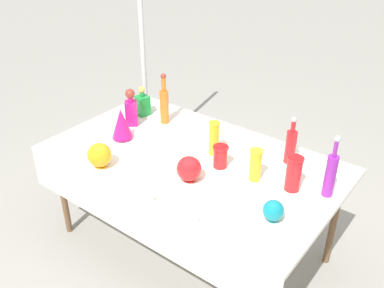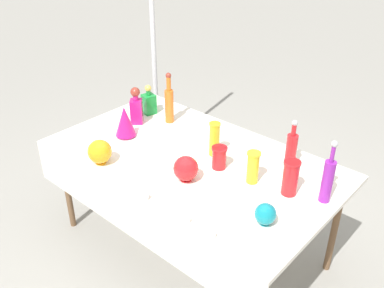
{
  "view_description": "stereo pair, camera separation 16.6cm",
  "coord_description": "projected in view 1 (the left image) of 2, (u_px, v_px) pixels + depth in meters",
  "views": [
    {
      "loc": [
        1.44,
        -1.86,
        2.22
      ],
      "look_at": [
        0.0,
        0.0,
        0.86
      ],
      "focal_mm": 40.0,
      "sensor_mm": 36.0,
      "label": 1
    },
    {
      "loc": [
        1.56,
        -1.76,
        2.22
      ],
      "look_at": [
        0.0,
        0.0,
        0.86
      ],
      "focal_mm": 40.0,
      "sensor_mm": 36.0,
      "label": 2
    }
  ],
  "objects": [
    {
      "name": "ground_plane",
      "position": [
        192.0,
        245.0,
        3.15
      ],
      "size": [
        40.0,
        40.0,
        0.0
      ],
      "primitive_type": "plane",
      "color": "gray"
    },
    {
      "name": "display_table",
      "position": [
        189.0,
        167.0,
        2.77
      ],
      "size": [
        1.89,
        1.1,
        0.76
      ],
      "color": "white",
      "rests_on": "ground"
    },
    {
      "name": "tall_bottle_0",
      "position": [
        331.0,
        173.0,
        2.35
      ],
      "size": [
        0.06,
        0.06,
        0.38
      ],
      "color": "purple",
      "rests_on": "display_table"
    },
    {
      "name": "tall_bottle_1",
      "position": [
        291.0,
        145.0,
        2.66
      ],
      "size": [
        0.07,
        0.07,
        0.32
      ],
      "color": "red",
      "rests_on": "display_table"
    },
    {
      "name": "tall_bottle_2",
      "position": [
        164.0,
        103.0,
        3.12
      ],
      "size": [
        0.07,
        0.07,
        0.39
      ],
      "color": "orange",
      "rests_on": "display_table"
    },
    {
      "name": "square_decanter_0",
      "position": [
        131.0,
        109.0,
        3.11
      ],
      "size": [
        0.12,
        0.12,
        0.28
      ],
      "color": "#C61972",
      "rests_on": "display_table"
    },
    {
      "name": "square_decanter_1",
      "position": [
        143.0,
        104.0,
        3.27
      ],
      "size": [
        0.11,
        0.11,
        0.23
      ],
      "color": "#198C38",
      "rests_on": "display_table"
    },
    {
      "name": "slender_vase_0",
      "position": [
        214.0,
        137.0,
        2.75
      ],
      "size": [
        0.07,
        0.07,
        0.23
      ],
      "color": "yellow",
      "rests_on": "display_table"
    },
    {
      "name": "slender_vase_1",
      "position": [
        294.0,
        173.0,
        2.41
      ],
      "size": [
        0.1,
        0.1,
        0.21
      ],
      "color": "red",
      "rests_on": "display_table"
    },
    {
      "name": "slender_vase_2",
      "position": [
        220.0,
        156.0,
        2.64
      ],
      "size": [
        0.1,
        0.1,
        0.14
      ],
      "color": "red",
      "rests_on": "display_table"
    },
    {
      "name": "slender_vase_3",
      "position": [
        256.0,
        164.0,
        2.5
      ],
      "size": [
        0.08,
        0.08,
        0.2
      ],
      "color": "yellow",
      "rests_on": "display_table"
    },
    {
      "name": "fluted_vase_0",
      "position": [
        121.0,
        123.0,
        2.93
      ],
      "size": [
        0.15,
        0.15,
        0.22
      ],
      "color": "#C61972",
      "rests_on": "display_table"
    },
    {
      "name": "round_bowl_0",
      "position": [
        100.0,
        155.0,
        2.63
      ],
      "size": [
        0.15,
        0.15,
        0.16
      ],
      "color": "orange",
      "rests_on": "display_table"
    },
    {
      "name": "round_bowl_1",
      "position": [
        273.0,
        211.0,
        2.2
      ],
      "size": [
        0.11,
        0.11,
        0.12
      ],
      "color": "teal",
      "rests_on": "display_table"
    },
    {
      "name": "round_bowl_2",
      "position": [
        189.0,
        169.0,
        2.5
      ],
      "size": [
        0.15,
        0.15,
        0.16
      ],
      "color": "red",
      "rests_on": "display_table"
    },
    {
      "name": "price_tag_left",
      "position": [
        195.0,
        219.0,
        2.21
      ],
      "size": [
        0.05,
        0.01,
        0.03
      ],
      "primitive_type": "cube",
      "rotation": [
        -0.21,
        0.0,
        -0.01
      ],
      "color": "white",
      "rests_on": "display_table"
    },
    {
      "name": "price_tag_center",
      "position": [
        221.0,
        233.0,
        2.12
      ],
      "size": [
        0.05,
        0.02,
        0.04
      ],
      "primitive_type": "cube",
      "rotation": [
        -0.21,
        0.0,
        0.15
      ],
      "color": "white",
      "rests_on": "display_table"
    },
    {
      "name": "price_tag_right",
      "position": [
        150.0,
        197.0,
        2.36
      ],
      "size": [
        0.05,
        0.02,
        0.05
      ],
      "primitive_type": "cube",
      "rotation": [
        -0.21,
        0.0,
        0.14
      ],
      "color": "white",
      "rests_on": "display_table"
    },
    {
      "name": "canopy_pole",
      "position": [
        144.0,
        63.0,
        3.82
      ],
      "size": [
        0.18,
        0.18,
        2.39
      ],
      "color": "silver",
      "rests_on": "ground"
    }
  ]
}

